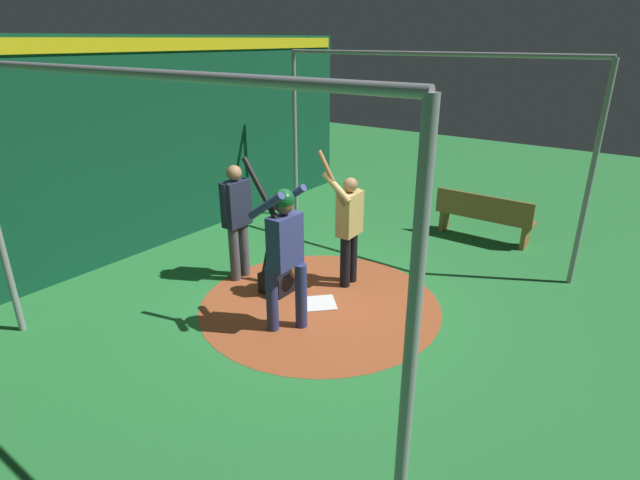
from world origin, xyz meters
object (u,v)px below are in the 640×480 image
at_px(umpire, 237,216).
at_px(visitor, 349,224).
at_px(home_plate, 320,303).
at_px(bench, 484,216).
at_px(batter, 284,246).
at_px(catcher, 280,267).

bearing_deg(umpire, visitor, 28.96).
xyz_separation_m(home_plate, visitor, (-0.04, 0.75, 0.93)).
height_order(home_plate, bench, bench).
height_order(umpire, visitor, visitor).
distance_m(home_plate, batter, 1.32).
xyz_separation_m(batter, catcher, (-0.68, 0.68, -0.72)).
xyz_separation_m(batter, visitor, (-0.05, 1.48, -0.17)).
relative_size(visitor, bench, 1.16).
bearing_deg(batter, umpire, 155.23).
distance_m(batter, umpire, 1.64).
height_order(home_plate, umpire, umpire).
relative_size(home_plate, batter, 0.20).
bearing_deg(home_plate, visitor, 92.99).
height_order(batter, umpire, batter).
height_order(visitor, bench, visitor).
bearing_deg(home_plate, bench, 75.61).
bearing_deg(visitor, home_plate, -90.29).
distance_m(catcher, bench, 4.06).
xyz_separation_m(catcher, visitor, (0.63, 0.80, 0.55)).
bearing_deg(visitor, catcher, -131.47).
xyz_separation_m(home_plate, umpire, (-1.47, -0.05, 0.97)).
xyz_separation_m(batter, bench, (0.93, 4.41, -0.67)).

